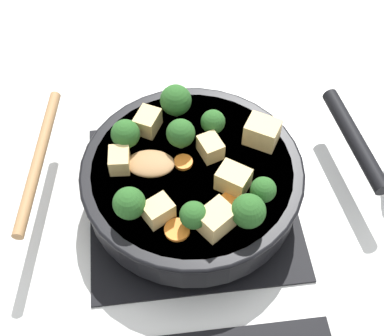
% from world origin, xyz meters
% --- Properties ---
extents(ground_plane, '(2.40, 2.40, 0.00)m').
position_xyz_m(ground_plane, '(0.00, 0.00, 0.00)').
color(ground_plane, silver).
extents(front_burner_grate, '(0.31, 0.31, 0.03)m').
position_xyz_m(front_burner_grate, '(0.00, 0.00, 0.01)').
color(front_burner_grate, black).
rests_on(front_burner_grate, ground_plane).
extents(skillet_pan, '(0.43, 0.32, 0.06)m').
position_xyz_m(skillet_pan, '(-0.00, -0.00, 0.06)').
color(skillet_pan, black).
rests_on(skillet_pan, front_burner_grate).
extents(wooden_spoon, '(0.22, 0.25, 0.02)m').
position_xyz_m(wooden_spoon, '(0.15, -0.02, 0.09)').
color(wooden_spoon, '#A87A4C').
rests_on(wooden_spoon, skillet_pan).
extents(tofu_cube_center_large, '(0.05, 0.05, 0.03)m').
position_xyz_m(tofu_cube_center_large, '(0.06, -0.08, 0.10)').
color(tofu_cube_center_large, '#DBB770').
rests_on(tofu_cube_center_large, skillet_pan).
extents(tofu_cube_near_handle, '(0.04, 0.04, 0.03)m').
position_xyz_m(tofu_cube_near_handle, '(-0.03, -0.02, 0.10)').
color(tofu_cube_near_handle, '#DBB770').
rests_on(tofu_cube_near_handle, skillet_pan).
extents(tofu_cube_east_chunk, '(0.05, 0.04, 0.03)m').
position_xyz_m(tofu_cube_east_chunk, '(0.05, 0.07, 0.10)').
color(tofu_cube_east_chunk, '#DBB770').
rests_on(tofu_cube_east_chunk, skillet_pan).
extents(tofu_cube_west_chunk, '(0.05, 0.05, 0.03)m').
position_xyz_m(tofu_cube_west_chunk, '(-0.05, 0.04, 0.10)').
color(tofu_cube_west_chunk, '#DBB770').
rests_on(tofu_cube_west_chunk, skillet_pan).
extents(tofu_cube_back_piece, '(0.06, 0.05, 0.04)m').
position_xyz_m(tofu_cube_back_piece, '(-0.02, 0.10, 0.10)').
color(tofu_cube_back_piece, '#DBB770').
rests_on(tofu_cube_back_piece, skillet_pan).
extents(tofu_cube_front_piece, '(0.06, 0.06, 0.04)m').
position_xyz_m(tofu_cube_front_piece, '(-0.11, -0.04, 0.10)').
color(tofu_cube_front_piece, '#DBB770').
rests_on(tofu_cube_front_piece, skillet_pan).
extents(tofu_cube_mid_small, '(0.03, 0.04, 0.03)m').
position_xyz_m(tofu_cube_mid_small, '(0.10, -0.02, 0.10)').
color(tofu_cube_mid_small, '#DBB770').
rests_on(tofu_cube_mid_small, skillet_pan).
extents(broccoli_floret_near_spoon, '(0.04, 0.04, 0.04)m').
position_xyz_m(broccoli_floret_near_spoon, '(0.01, 0.09, 0.11)').
color(broccoli_floret_near_spoon, '#709956').
rests_on(broccoli_floret_near_spoon, skillet_pan).
extents(broccoli_floret_center_top, '(0.05, 0.05, 0.05)m').
position_xyz_m(broccoli_floret_center_top, '(0.01, -0.10, 0.11)').
color(broccoli_floret_center_top, '#709956').
rests_on(broccoli_floret_center_top, skillet_pan).
extents(broccoli_floret_east_rim, '(0.04, 0.04, 0.04)m').
position_xyz_m(broccoli_floret_east_rim, '(-0.04, -0.06, 0.11)').
color(broccoli_floret_east_rim, '#709956').
rests_on(broccoli_floret_east_rim, skillet_pan).
extents(broccoli_floret_west_rim, '(0.04, 0.04, 0.05)m').
position_xyz_m(broccoli_floret_west_rim, '(0.09, -0.05, 0.11)').
color(broccoli_floret_west_rim, '#709956').
rests_on(broccoli_floret_west_rim, skillet_pan).
extents(broccoli_floret_north_edge, '(0.04, 0.04, 0.04)m').
position_xyz_m(broccoli_floret_north_edge, '(-0.09, 0.06, 0.11)').
color(broccoli_floret_north_edge, '#709956').
rests_on(broccoli_floret_north_edge, skillet_pan).
extents(broccoli_floret_south_cluster, '(0.04, 0.04, 0.05)m').
position_xyz_m(broccoli_floret_south_cluster, '(0.09, 0.07, 0.11)').
color(broccoli_floret_south_cluster, '#709956').
rests_on(broccoli_floret_south_cluster, skillet_pan).
extents(broccoli_floret_mid_floret, '(0.05, 0.05, 0.05)m').
position_xyz_m(broccoli_floret_mid_floret, '(-0.06, 0.10, 0.11)').
color(broccoli_floret_mid_floret, '#709956').
rests_on(broccoli_floret_mid_floret, skillet_pan).
extents(broccoli_floret_small_inner, '(0.04, 0.04, 0.05)m').
position_xyz_m(broccoli_floret_small_inner, '(0.01, -0.04, 0.11)').
color(broccoli_floret_small_inner, '#709956').
rests_on(broccoli_floret_small_inner, skillet_pan).
extents(carrot_slice_orange_thin, '(0.03, 0.03, 0.01)m').
position_xyz_m(carrot_slice_orange_thin, '(0.01, -0.01, 0.09)').
color(carrot_slice_orange_thin, orange).
rests_on(carrot_slice_orange_thin, skillet_pan).
extents(carrot_slice_near_center, '(0.03, 0.03, 0.01)m').
position_xyz_m(carrot_slice_near_center, '(0.03, 0.10, 0.09)').
color(carrot_slice_near_center, orange).
rests_on(carrot_slice_near_center, skillet_pan).
extents(carrot_slice_edge_slice, '(0.03, 0.03, 0.01)m').
position_xyz_m(carrot_slice_edge_slice, '(-0.05, 0.07, 0.09)').
color(carrot_slice_edge_slice, orange).
rests_on(carrot_slice_edge_slice, skillet_pan).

